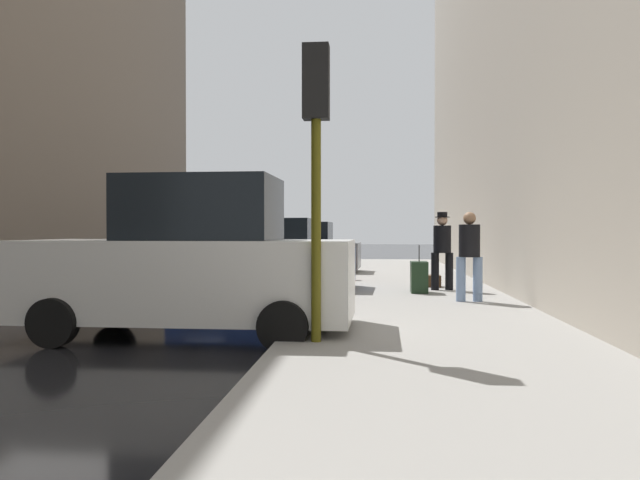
{
  "coord_description": "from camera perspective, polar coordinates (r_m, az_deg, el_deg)",
  "views": [
    {
      "loc": [
        5.22,
        -9.78,
        1.5
      ],
      "look_at": [
        3.71,
        7.16,
        1.25
      ],
      "focal_mm": 35.0,
      "sensor_mm": 36.0,
      "label": 1
    }
  ],
  "objects": [
    {
      "name": "ground_plane",
      "position": [
        11.19,
        -22.96,
        -6.92
      ],
      "size": [
        120.0,
        120.0,
        0.0
      ],
      "primitive_type": "plane",
      "color": "black"
    },
    {
      "name": "pedestrian_in_jeans",
      "position": [
        12.22,
        13.5,
        -1.03
      ],
      "size": [
        0.51,
        0.42,
        1.71
      ],
      "color": "#728CB2",
      "rests_on": "sidewalk"
    },
    {
      "name": "fire_hydrant",
      "position": [
        17.2,
        2.51,
        -2.5
      ],
      "size": [
        0.42,
        0.22,
        0.7
      ],
      "color": "red",
      "rests_on": "sidewalk"
    },
    {
      "name": "pedestrian_with_fedora",
      "position": [
        14.45,
        11.11,
        -0.61
      ],
      "size": [
        0.5,
        0.41,
        1.78
      ],
      "color": "black",
      "rests_on": "sidewalk"
    },
    {
      "name": "parked_blue_sedan",
      "position": [
        14.77,
        -4.95,
        -1.68
      ],
      "size": [
        4.26,
        2.18,
        1.79
      ],
      "color": "navy",
      "rests_on": "ground_plane"
    },
    {
      "name": "sidewalk",
      "position": [
        9.92,
        9.63,
        -7.43
      ],
      "size": [
        4.0,
        40.0,
        0.15
      ],
      "primitive_type": "cube",
      "color": "gray",
      "rests_on": "ground_plane"
    },
    {
      "name": "parked_white_van",
      "position": [
        8.93,
        -11.67,
        -2.17
      ],
      "size": [
        4.62,
        2.11,
        2.25
      ],
      "color": "silver",
      "rests_on": "ground_plane"
    },
    {
      "name": "parked_gray_coupe",
      "position": [
        20.69,
        -2.07,
        -0.96
      ],
      "size": [
        4.27,
        2.19,
        1.79
      ],
      "color": "slate",
      "rests_on": "ground_plane"
    },
    {
      "name": "traffic_light",
      "position": [
        7.68,
        -0.36,
        10.29
      ],
      "size": [
        0.32,
        0.32,
        3.6
      ],
      "color": "#514C0F",
      "rests_on": "sidewalk"
    },
    {
      "name": "duffel_bag",
      "position": [
        15.29,
        10.35,
        -3.71
      ],
      "size": [
        0.32,
        0.44,
        0.28
      ],
      "color": "#472D19",
      "rests_on": "sidewalk"
    },
    {
      "name": "rolling_suitcase",
      "position": [
        13.77,
        9.04,
        -3.37
      ],
      "size": [
        0.36,
        0.56,
        1.04
      ],
      "color": "black",
      "rests_on": "sidewalk"
    }
  ]
}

